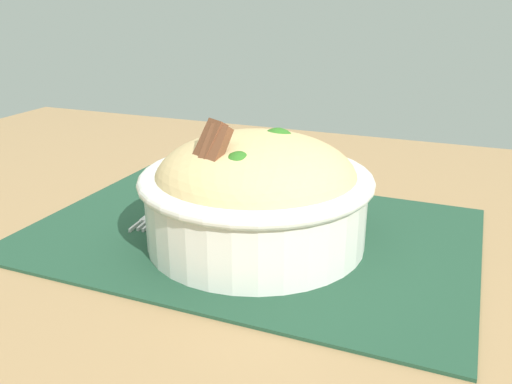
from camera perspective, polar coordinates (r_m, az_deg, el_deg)
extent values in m
cube|color=#99754C|center=(0.52, -2.50, -6.95)|extent=(1.29, 0.93, 0.03)
cylinder|color=olive|center=(1.29, -19.04, -8.84)|extent=(0.04, 0.04, 0.70)
cube|color=#1E422D|center=(0.54, -0.60, -4.32)|extent=(0.43, 0.30, 0.00)
cylinder|color=silver|center=(0.50, 0.00, -1.65)|extent=(0.20, 0.20, 0.07)
torus|color=silver|center=(0.49, 0.00, 1.41)|extent=(0.22, 0.22, 0.01)
ellipsoid|color=tan|center=(0.49, 0.00, 1.52)|extent=(0.25, 0.25, 0.08)
sphere|color=#2C681E|center=(0.47, -3.00, 3.39)|extent=(0.03, 0.03, 0.03)
sphere|color=#2C681E|center=(0.45, -1.81, 2.46)|extent=(0.03, 0.03, 0.03)
sphere|color=#2C681E|center=(0.50, 2.28, 4.72)|extent=(0.04, 0.04, 0.04)
cylinder|color=orange|center=(0.51, -0.76, 4.27)|extent=(0.02, 0.04, 0.01)
cube|color=brown|center=(0.46, -5.46, 4.22)|extent=(0.04, 0.04, 0.05)
cube|color=brown|center=(0.45, -4.54, 3.79)|extent=(0.03, 0.04, 0.05)
cube|color=silver|center=(0.62, -8.27, -0.71)|extent=(0.01, 0.07, 0.00)
cube|color=silver|center=(0.59, -9.87, -2.03)|extent=(0.01, 0.01, 0.00)
cube|color=silver|center=(0.58, -10.70, -2.71)|extent=(0.02, 0.03, 0.00)
cube|color=silver|center=(0.56, -12.68, -3.54)|extent=(0.00, 0.02, 0.00)
cube|color=silver|center=(0.56, -12.14, -3.62)|extent=(0.00, 0.02, 0.00)
cube|color=silver|center=(0.55, -11.58, -3.70)|extent=(0.00, 0.02, 0.00)
cube|color=silver|center=(0.55, -11.03, -3.78)|extent=(0.00, 0.02, 0.00)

